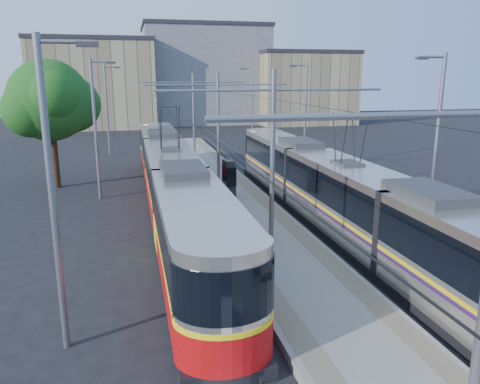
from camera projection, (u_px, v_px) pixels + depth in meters
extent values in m
plane|color=black|center=(359.00, 352.00, 12.27)|extent=(160.00, 160.00, 0.00)
cube|color=gray|center=(228.00, 193.00, 28.30)|extent=(4.00, 50.00, 0.30)
cube|color=gray|center=(204.00, 192.00, 27.94)|extent=(0.70, 50.00, 0.01)
cube|color=gray|center=(251.00, 189.00, 28.58)|extent=(0.70, 50.00, 0.01)
cube|color=gray|center=(156.00, 199.00, 27.38)|extent=(0.07, 70.00, 0.03)
cube|color=gray|center=(180.00, 198.00, 27.70)|extent=(0.07, 70.00, 0.03)
cube|color=gray|center=(273.00, 192.00, 28.97)|extent=(0.07, 70.00, 0.03)
cube|color=gray|center=(295.00, 191.00, 29.28)|extent=(0.07, 70.00, 0.03)
cube|color=black|center=(172.00, 208.00, 24.92)|extent=(2.30, 29.95, 0.40)
cube|color=beige|center=(171.00, 178.00, 24.52)|extent=(2.40, 28.35, 2.90)
cube|color=black|center=(171.00, 168.00, 24.40)|extent=(2.43, 28.35, 1.30)
cube|color=yellow|center=(171.00, 185.00, 24.62)|extent=(2.43, 28.35, 0.12)
cube|color=#BB0A0C|center=(172.00, 194.00, 24.74)|extent=(2.42, 28.35, 1.10)
cube|color=#2D2D30|center=(170.00, 147.00, 24.14)|extent=(1.68, 3.00, 0.30)
cube|color=black|center=(344.00, 232.00, 21.11)|extent=(2.30, 28.70, 0.40)
cube|color=beige|center=(346.00, 196.00, 20.72)|extent=(2.40, 27.10, 2.90)
cube|color=black|center=(346.00, 185.00, 20.59)|extent=(2.43, 27.10, 1.30)
cube|color=yellow|center=(345.00, 205.00, 20.81)|extent=(2.43, 27.10, 0.12)
cube|color=#2F1448|center=(345.00, 208.00, 20.85)|extent=(2.43, 27.10, 0.10)
cube|color=#2D2D30|center=(348.00, 161.00, 20.33)|extent=(1.68, 3.00, 0.30)
cylinder|color=slate|center=(272.00, 158.00, 18.91)|extent=(0.20, 0.20, 7.00)
cylinder|color=slate|center=(274.00, 90.00, 18.26)|extent=(9.20, 0.10, 0.10)
cylinder|color=slate|center=(218.00, 127.00, 30.25)|extent=(0.20, 0.20, 7.00)
cylinder|color=slate|center=(218.00, 85.00, 29.60)|extent=(9.20, 0.10, 0.10)
cylinder|color=slate|center=(194.00, 113.00, 41.60)|extent=(0.20, 0.20, 7.00)
cylinder|color=slate|center=(193.00, 82.00, 40.94)|extent=(9.20, 0.10, 0.10)
cylinder|color=black|center=(165.00, 103.00, 26.20)|extent=(0.02, 70.00, 0.02)
cylinder|color=black|center=(287.00, 102.00, 27.79)|extent=(0.02, 70.00, 0.02)
cylinder|color=slate|center=(53.00, 202.00, 11.54)|extent=(0.18, 0.18, 8.00)
cube|color=#2D2D30|center=(87.00, 44.00, 10.88)|extent=(0.50, 0.22, 0.12)
cylinder|color=slate|center=(95.00, 131.00, 26.66)|extent=(0.18, 0.18, 8.00)
cube|color=#2D2D30|center=(111.00, 63.00, 26.00)|extent=(0.50, 0.22, 0.12)
cylinder|color=slate|center=(107.00, 111.00, 41.79)|extent=(0.18, 0.18, 8.00)
cube|color=#2D2D30|center=(117.00, 68.00, 41.12)|extent=(0.50, 0.22, 0.12)
cylinder|color=slate|center=(436.00, 147.00, 20.52)|extent=(0.18, 0.18, 8.00)
cube|color=#2D2D30|center=(422.00, 58.00, 19.37)|extent=(0.50, 0.22, 0.12)
cylinder|color=slate|center=(305.00, 117.00, 35.64)|extent=(0.18, 0.18, 8.00)
cube|color=#2D2D30|center=(293.00, 66.00, 34.49)|extent=(0.50, 0.22, 0.12)
cylinder|color=slate|center=(252.00, 105.00, 50.76)|extent=(0.18, 0.18, 8.00)
cube|color=#2D2D30|center=(243.00, 69.00, 49.61)|extent=(0.50, 0.22, 0.12)
cube|color=black|center=(229.00, 178.00, 26.68)|extent=(0.63, 0.96, 2.10)
cube|color=black|center=(229.00, 176.00, 26.65)|extent=(0.67, 1.00, 1.10)
cylinder|color=#382314|center=(55.00, 162.00, 29.97)|extent=(0.46, 0.46, 3.36)
sphere|color=#134413|center=(49.00, 100.00, 29.03)|extent=(5.04, 5.04, 5.04)
sphere|color=#134413|center=(72.00, 104.00, 30.18)|extent=(3.57, 3.57, 3.57)
cube|color=tan|center=(96.00, 85.00, 65.38)|extent=(16.00, 12.00, 11.54)
cube|color=#262328|center=(92.00, 40.00, 63.93)|extent=(16.32, 12.24, 0.50)
cube|color=gray|center=(204.00, 76.00, 72.40)|extent=(18.00, 14.00, 13.92)
cube|color=#262328|center=(203.00, 27.00, 70.66)|extent=(18.36, 14.28, 0.50)
cube|color=tan|center=(303.00, 89.00, 70.27)|extent=(14.00, 10.00, 10.11)
cube|color=#262328|center=(304.00, 53.00, 68.99)|extent=(14.28, 10.20, 0.50)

